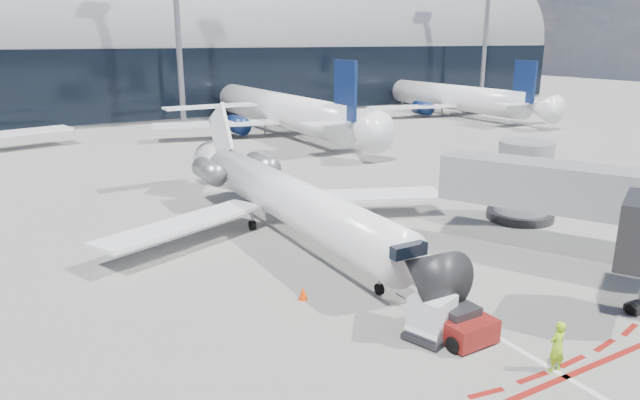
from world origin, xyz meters
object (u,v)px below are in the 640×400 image
regional_jet (282,195)px  uld_container (432,317)px  pushback_tug (453,320)px  ramp_worker (557,346)px

regional_jet → uld_container: regional_jet is taller
pushback_tug → uld_container: bearing=166.5°
regional_jet → pushback_tug: (0.40, -13.64, -1.63)m
regional_jet → ramp_worker: regional_jet is taller
ramp_worker → regional_jet: bearing=-83.6°
ramp_worker → uld_container: 4.32m
ramp_worker → uld_container: bearing=-59.5°
pushback_tug → ramp_worker: 3.81m
pushback_tug → uld_container: size_ratio=2.22×
uld_container → pushback_tug: bearing=-30.7°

